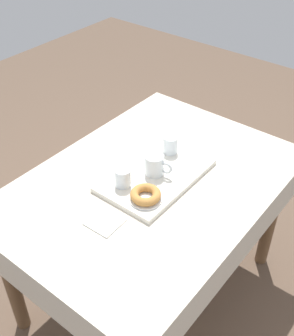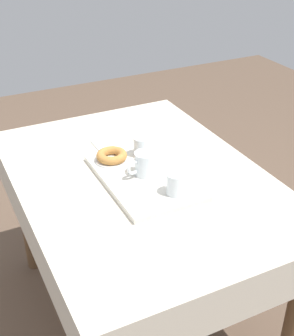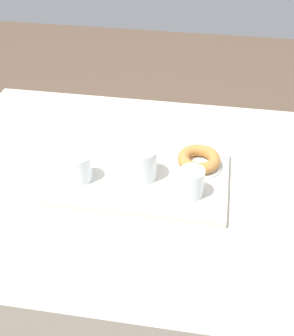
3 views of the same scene
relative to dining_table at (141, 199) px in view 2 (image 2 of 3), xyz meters
The scene contains 9 objects.
ground_plane 0.64m from the dining_table, ahead, with size 6.00×6.00×0.00m, color brown.
dining_table is the anchor object (origin of this frame).
serving_tray 0.12m from the dining_table, behind, with size 0.48×0.30×0.02m, color silver.
tea_mug_left 0.17m from the dining_table, behind, with size 0.08×0.12×0.09m.
water_glass_near 0.21m from the dining_table, 27.64° to the right, with size 0.07×0.07×0.08m.
water_glass_far 0.26m from the dining_table, 167.14° to the right, with size 0.07×0.07×0.08m.
donut_plate_left 0.19m from the dining_table, 28.77° to the left, with size 0.13×0.13×0.01m, color white.
sugar_donut_left 0.21m from the dining_table, 28.77° to the left, with size 0.12×0.12×0.03m, color #BC7F3D.
paper_napkin 0.32m from the dining_table, ahead, with size 0.12×0.12×0.01m, color white.
Camera 2 is at (-1.38, 0.65, 1.68)m, focal length 50.11 mm.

